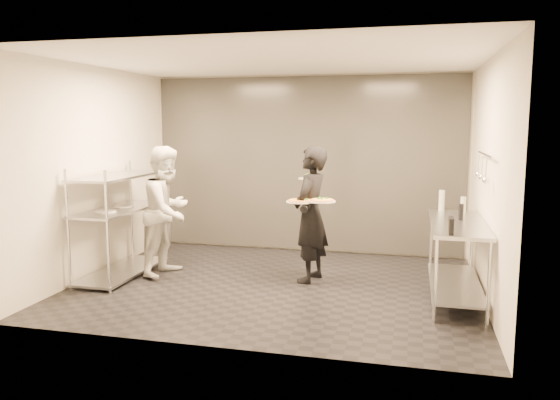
% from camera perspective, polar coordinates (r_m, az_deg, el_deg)
% --- Properties ---
extents(room_shell, '(5.00, 4.00, 2.80)m').
position_cam_1_polar(room_shell, '(7.89, 1.59, 3.33)').
color(room_shell, black).
rests_on(room_shell, ground).
extents(pass_rack, '(0.60, 1.60, 1.50)m').
position_cam_1_polar(pass_rack, '(7.65, -16.35, -1.91)').
color(pass_rack, silver).
rests_on(pass_rack, ground).
extents(prep_counter, '(0.60, 1.80, 0.92)m').
position_cam_1_polar(prep_counter, '(6.68, 17.96, -4.65)').
color(prep_counter, silver).
rests_on(prep_counter, ground).
extents(utensil_rail, '(0.07, 1.20, 0.31)m').
position_cam_1_polar(utensil_rail, '(6.57, 20.47, 3.16)').
color(utensil_rail, silver).
rests_on(utensil_rail, room_shell).
extents(waiter, '(0.54, 0.71, 1.76)m').
position_cam_1_polar(waiter, '(7.05, 3.21, -1.52)').
color(waiter, black).
rests_on(waiter, ground).
extents(chef, '(0.77, 0.93, 1.74)m').
position_cam_1_polar(chef, '(7.53, -11.65, -1.11)').
color(chef, silver).
rests_on(chef, ground).
extents(pizza_plate_near, '(0.35, 0.35, 0.05)m').
position_cam_1_polar(pizza_plate_near, '(6.85, 2.13, -0.10)').
color(pizza_plate_near, silver).
rests_on(pizza_plate_near, waiter).
extents(pizza_plate_far, '(0.33, 0.33, 0.05)m').
position_cam_1_polar(pizza_plate_far, '(6.77, 4.42, -0.06)').
color(pizza_plate_far, silver).
rests_on(pizza_plate_far, waiter).
extents(salad_plate, '(0.27, 0.27, 0.07)m').
position_cam_1_polar(salad_plate, '(7.26, 3.00, 2.41)').
color(salad_plate, silver).
rests_on(salad_plate, waiter).
extents(pos_monitor, '(0.05, 0.23, 0.17)m').
position_cam_1_polar(pos_monitor, '(5.89, 17.44, -2.55)').
color(pos_monitor, black).
rests_on(pos_monitor, prep_counter).
extents(bottle_green, '(0.07, 0.07, 0.27)m').
position_cam_1_polar(bottle_green, '(7.38, 16.53, -0.03)').
color(bottle_green, '#919D90').
rests_on(bottle_green, prep_counter).
extents(bottle_clear, '(0.07, 0.07, 0.22)m').
position_cam_1_polar(bottle_clear, '(7.16, 18.59, -0.55)').
color(bottle_clear, '#919D90').
rests_on(bottle_clear, prep_counter).
extents(bottle_dark, '(0.06, 0.06, 0.19)m').
position_cam_1_polar(bottle_dark, '(6.72, 18.40, -1.20)').
color(bottle_dark, black).
rests_on(bottle_dark, prep_counter).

